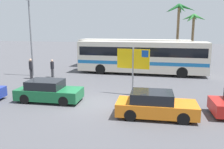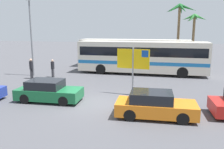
{
  "view_description": "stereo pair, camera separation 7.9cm",
  "coord_description": "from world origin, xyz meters",
  "px_view_note": "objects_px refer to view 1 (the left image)",
  "views": [
    {
      "loc": [
        4.26,
        -13.1,
        4.45
      ],
      "look_at": [
        0.63,
        2.52,
        1.3
      ],
      "focal_mm": 37.95,
      "sensor_mm": 36.0,
      "label": 1
    },
    {
      "loc": [
        4.33,
        -13.08,
        4.45
      ],
      "look_at": [
        0.63,
        2.52,
        1.3
      ],
      "focal_mm": 37.95,
      "sensor_mm": 36.0,
      "label": 2
    }
  ],
  "objects_px": {
    "bus_front_coach": "(141,56)",
    "ferry_sign": "(134,61)",
    "bus_rear_coach": "(134,52)",
    "pedestrian_crossing_lot": "(31,67)",
    "pedestrian_near_sign": "(52,67)",
    "car_orange": "(155,105)",
    "car_green": "(48,91)"
  },
  "relations": [
    {
      "from": "ferry_sign",
      "to": "pedestrian_crossing_lot",
      "type": "distance_m",
      "value": 10.15
    },
    {
      "from": "ferry_sign",
      "to": "pedestrian_near_sign",
      "type": "distance_m",
      "value": 9.14
    },
    {
      "from": "bus_rear_coach",
      "to": "pedestrian_near_sign",
      "type": "distance_m",
      "value": 9.8
    },
    {
      "from": "bus_front_coach",
      "to": "car_green",
      "type": "bearing_deg",
      "value": -114.01
    },
    {
      "from": "bus_front_coach",
      "to": "pedestrian_near_sign",
      "type": "height_order",
      "value": "bus_front_coach"
    },
    {
      "from": "bus_rear_coach",
      "to": "car_green",
      "type": "distance_m",
      "value": 14.46
    },
    {
      "from": "ferry_sign",
      "to": "pedestrian_near_sign",
      "type": "height_order",
      "value": "ferry_sign"
    },
    {
      "from": "ferry_sign",
      "to": "pedestrian_near_sign",
      "type": "bearing_deg",
      "value": 159.91
    },
    {
      "from": "car_orange",
      "to": "pedestrian_near_sign",
      "type": "distance_m",
      "value": 12.55
    },
    {
      "from": "pedestrian_near_sign",
      "to": "pedestrian_crossing_lot",
      "type": "bearing_deg",
      "value": -40.3
    },
    {
      "from": "car_green",
      "to": "car_orange",
      "type": "distance_m",
      "value": 6.67
    },
    {
      "from": "bus_rear_coach",
      "to": "pedestrian_crossing_lot",
      "type": "distance_m",
      "value": 11.59
    },
    {
      "from": "pedestrian_near_sign",
      "to": "car_orange",
      "type": "bearing_deg",
      "value": 66.25
    },
    {
      "from": "bus_front_coach",
      "to": "pedestrian_crossing_lot",
      "type": "xyz_separation_m",
      "value": [
        -9.29,
        -4.64,
        -0.72
      ]
    },
    {
      "from": "car_orange",
      "to": "pedestrian_crossing_lot",
      "type": "relative_size",
      "value": 2.27
    },
    {
      "from": "bus_front_coach",
      "to": "pedestrian_crossing_lot",
      "type": "relative_size",
      "value": 6.88
    },
    {
      "from": "car_green",
      "to": "pedestrian_crossing_lot",
      "type": "height_order",
      "value": "pedestrian_crossing_lot"
    },
    {
      "from": "car_orange",
      "to": "pedestrian_crossing_lot",
      "type": "height_order",
      "value": "pedestrian_crossing_lot"
    },
    {
      "from": "pedestrian_crossing_lot",
      "to": "pedestrian_near_sign",
      "type": "distance_m",
      "value": 1.86
    },
    {
      "from": "bus_front_coach",
      "to": "ferry_sign",
      "type": "relative_size",
      "value": 3.87
    },
    {
      "from": "bus_rear_coach",
      "to": "pedestrian_crossing_lot",
      "type": "height_order",
      "value": "bus_rear_coach"
    },
    {
      "from": "car_green",
      "to": "pedestrian_near_sign",
      "type": "distance_m",
      "value": 7.43
    },
    {
      "from": "car_green",
      "to": "pedestrian_near_sign",
      "type": "relative_size",
      "value": 2.45
    },
    {
      "from": "bus_rear_coach",
      "to": "pedestrian_near_sign",
      "type": "bearing_deg",
      "value": -131.54
    },
    {
      "from": "bus_front_coach",
      "to": "car_orange",
      "type": "distance_m",
      "value": 11.79
    },
    {
      "from": "car_orange",
      "to": "pedestrian_crossing_lot",
      "type": "bearing_deg",
      "value": 145.3
    },
    {
      "from": "bus_rear_coach",
      "to": "car_orange",
      "type": "xyz_separation_m",
      "value": [
        3.23,
        -15.27,
        -1.15
      ]
    },
    {
      "from": "bus_rear_coach",
      "to": "ferry_sign",
      "type": "height_order",
      "value": "ferry_sign"
    },
    {
      "from": "bus_rear_coach",
      "to": "pedestrian_near_sign",
      "type": "height_order",
      "value": "bus_rear_coach"
    },
    {
      "from": "pedestrian_crossing_lot",
      "to": "car_orange",
      "type": "bearing_deg",
      "value": -21.86
    },
    {
      "from": "car_green",
      "to": "pedestrian_crossing_lot",
      "type": "relative_size",
      "value": 2.23
    },
    {
      "from": "bus_rear_coach",
      "to": "pedestrian_crossing_lot",
      "type": "relative_size",
      "value": 6.88
    }
  ]
}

